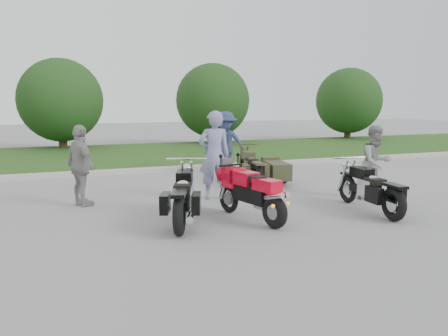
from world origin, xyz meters
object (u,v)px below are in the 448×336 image
object	(u,v)px
sportbike_red	(252,192)
person_stripe	(214,155)
cruiser_sidecar	(266,169)
cruiser_left	(184,199)
person_denim	(226,143)
person_back	(81,166)
person_grey	(376,162)
cruiser_right	(372,191)

from	to	relation	value
sportbike_red	person_stripe	xyz separation A→B (m)	(-0.02, 1.93, 0.44)
cruiser_sidecar	cruiser_left	bearing A→B (deg)	-125.76
cruiser_sidecar	person_denim	world-z (taller)	person_denim
person_stripe	person_denim	bearing A→B (deg)	-106.71
cruiser_sidecar	person_stripe	bearing A→B (deg)	-136.87
person_stripe	person_denim	size ratio (longest dim) A/B	1.04
person_denim	person_back	distance (m)	4.88
cruiser_sidecar	person_grey	world-z (taller)	person_grey
cruiser_left	cruiser_sidecar	size ratio (longest dim) A/B	1.02
cruiser_right	person_stripe	xyz separation A→B (m)	(-2.41, 2.21, 0.54)
person_stripe	person_grey	xyz separation A→B (m)	(3.28, -1.25, -0.16)
person_stripe	person_grey	distance (m)	3.51
person_grey	person_back	distance (m)	6.22
cruiser_sidecar	person_back	distance (m)	4.66
sportbike_red	person_grey	world-z (taller)	person_grey
cruiser_left	person_stripe	distance (m)	2.12
person_denim	person_grey	bearing A→B (deg)	-37.00
cruiser_right	sportbike_red	bearing A→B (deg)	178.55
person_grey	person_back	world-z (taller)	person_back
person_stripe	person_grey	world-z (taller)	person_stripe
cruiser_sidecar	person_stripe	size ratio (longest dim) A/B	1.10
cruiser_right	person_stripe	bearing A→B (deg)	142.76
cruiser_right	cruiser_left	bearing A→B (deg)	177.06
cruiser_left	person_back	world-z (taller)	person_back
cruiser_sidecar	person_grey	size ratio (longest dim) A/B	1.32
cruiser_left	cruiser_right	xyz separation A→B (m)	(3.58, -0.51, -0.03)
cruiser_left	person_back	xyz separation A→B (m)	(-1.57, 2.01, 0.38)
person_stripe	person_back	size ratio (longest dim) A/B	1.16
cruiser_left	person_grey	xyz separation A→B (m)	(4.45, 0.45, 0.36)
cruiser_sidecar	person_denim	size ratio (longest dim) A/B	1.15
cruiser_sidecar	person_grey	bearing A→B (deg)	-48.38
sportbike_red	cruiser_left	world-z (taller)	sportbike_red
cruiser_right	person_back	xyz separation A→B (m)	(-5.15, 2.52, 0.41)
person_denim	cruiser_sidecar	bearing A→B (deg)	-47.54
sportbike_red	cruiser_right	bearing A→B (deg)	-20.83
person_denim	cruiser_right	bearing A→B (deg)	-50.11
cruiser_sidecar	person_denim	bearing A→B (deg)	114.38
person_stripe	person_grey	bearing A→B (deg)	167.92
sportbike_red	person_denim	bearing A→B (deg)	60.01
cruiser_sidecar	sportbike_red	bearing A→B (deg)	-109.75
cruiser_left	person_grey	world-z (taller)	person_grey
sportbike_red	person_grey	size ratio (longest dim) A/B	1.15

